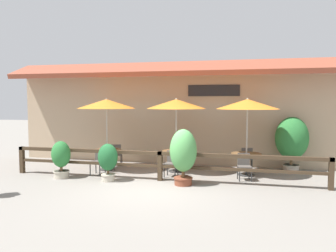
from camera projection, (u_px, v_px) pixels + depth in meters
name	position (u px, v px, depth m)	size (l,w,h in m)	color
ground_plane	(151.00, 189.00, 9.64)	(60.00, 60.00, 0.00)	gray
building_facade	(178.00, 111.00, 13.47)	(14.28, 1.49, 4.23)	tan
patio_railing	(160.00, 159.00, 10.61)	(10.40, 0.14, 0.95)	#3D2D1E
patio_umbrella_near	(106.00, 104.00, 12.16)	(2.14, 2.14, 2.69)	#B7B2A8
dining_table_near	(107.00, 154.00, 12.31)	(1.04, 1.04, 0.77)	brown
chair_near_streetside	(99.00, 160.00, 11.55)	(0.46, 0.46, 0.87)	#514C47
chair_near_wallside	(116.00, 153.00, 13.07)	(0.51, 0.51, 0.87)	#514C47
patio_umbrella_middle	(176.00, 104.00, 11.84)	(2.14, 2.14, 2.69)	#B7B2A8
dining_table_middle	(176.00, 155.00, 11.99)	(1.04, 1.04, 0.77)	brown
chair_middle_streetside	(172.00, 162.00, 11.22)	(0.45, 0.45, 0.87)	#514C47
chair_middle_wallside	(180.00, 155.00, 12.77)	(0.49, 0.49, 0.87)	#514C47
patio_umbrella_far	(247.00, 104.00, 11.25)	(2.14, 2.14, 2.69)	#B7B2A8
dining_table_far	(246.00, 158.00, 11.40)	(1.04, 1.04, 0.77)	brown
chair_far_streetside	(244.00, 165.00, 10.70)	(0.49, 0.49, 0.87)	#514C47
chair_far_wallside	(247.00, 158.00, 12.12)	(0.45, 0.45, 0.87)	#514C47
potted_plant_small_flowering	(61.00, 158.00, 10.99)	(0.65, 0.58, 1.25)	#B7AD99
potted_plant_entrance_palm	(108.00, 160.00, 10.55)	(0.64, 0.58, 1.22)	#B7AD99
potted_plant_corner_fern	(183.00, 153.00, 10.05)	(0.84, 0.75, 1.73)	brown
potted_plant_tall_tropical	(292.00, 139.00, 12.03)	(1.19, 1.07, 2.01)	#B7AD99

